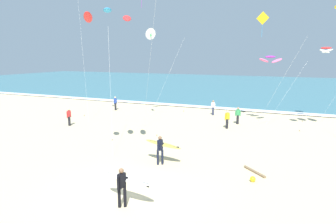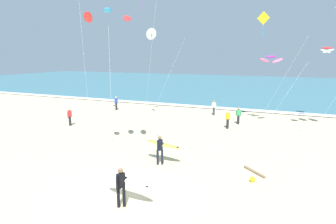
% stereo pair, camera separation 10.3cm
% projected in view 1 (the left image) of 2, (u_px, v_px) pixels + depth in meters
% --- Properties ---
extents(ground_plane, '(160.00, 160.00, 0.00)m').
position_uv_depth(ground_plane, '(126.00, 192.00, 13.41)').
color(ground_plane, beige).
extents(ocean_water, '(160.00, 60.00, 0.08)m').
position_uv_depth(ocean_water, '(258.00, 86.00, 61.02)').
color(ocean_water, teal).
rests_on(ocean_water, ground).
extents(shoreline_foam, '(160.00, 1.55, 0.01)m').
position_uv_depth(shoreline_foam, '(229.00, 109.00, 34.22)').
color(shoreline_foam, white).
rests_on(shoreline_foam, ocean_water).
extents(surfer_lead, '(2.54, 1.04, 1.71)m').
position_uv_depth(surfer_lead, '(124.00, 182.00, 12.05)').
color(surfer_lead, black).
rests_on(surfer_lead, ground).
extents(surfer_trailing, '(2.33, 1.00, 1.71)m').
position_uv_depth(surfer_trailing, '(162.00, 146.00, 16.79)').
color(surfer_trailing, black).
rests_on(surfer_trailing, ground).
extents(kite_arc_scarlet_near, '(3.63, 2.00, 7.00)m').
position_uv_depth(kite_arc_scarlet_near, '(326.00, 50.00, 26.23)').
color(kite_arc_scarlet_near, white).
rests_on(kite_arc_scarlet_near, ground).
extents(kite_delta_ivory_mid, '(2.82, 4.18, 8.94)m').
position_uv_depth(kite_delta_ivory_mid, '(150.00, 34.00, 28.96)').
color(kite_delta_ivory_mid, white).
rests_on(kite_delta_ivory_mid, ground).
extents(kite_arc_violet_low, '(4.24, 4.12, 6.22)m').
position_uv_depth(kite_arc_violet_low, '(270.00, 59.00, 25.23)').
color(kite_arc_violet_low, pink).
rests_on(kite_arc_violet_low, ground).
extents(kite_diamond_golden_close, '(4.14, 1.08, 9.91)m').
position_uv_depth(kite_diamond_golden_close, '(264.00, 23.00, 24.64)').
color(kite_diamond_golden_close, yellow).
rests_on(kite_diamond_golden_close, ground).
extents(kite_arc_cobalt_outer, '(3.60, 4.38, 8.83)m').
position_uv_depth(kite_arc_cobalt_outer, '(108.00, 16.00, 16.45)').
color(kite_arc_cobalt_outer, red).
rests_on(kite_arc_cobalt_outer, ground).
extents(bystander_yellow_top, '(0.36, 0.39, 1.59)m').
position_uv_depth(bystander_yellow_top, '(227.00, 119.00, 25.02)').
color(bystander_yellow_top, black).
rests_on(bystander_yellow_top, ground).
extents(bystander_red_top, '(0.22, 0.50, 1.59)m').
position_uv_depth(bystander_red_top, '(69.00, 117.00, 26.03)').
color(bystander_red_top, black).
rests_on(bystander_red_top, ground).
extents(bystander_white_top, '(0.48, 0.26, 1.59)m').
position_uv_depth(bystander_white_top, '(213.00, 108.00, 30.70)').
color(bystander_white_top, '#2D334C').
rests_on(bystander_white_top, ground).
extents(bystander_blue_top, '(0.23, 0.49, 1.59)m').
position_uv_depth(bystander_blue_top, '(115.00, 103.00, 33.59)').
color(bystander_blue_top, black).
rests_on(bystander_blue_top, ground).
extents(bystander_green_top, '(0.48, 0.26, 1.59)m').
position_uv_depth(bystander_green_top, '(238.00, 115.00, 26.65)').
color(bystander_green_top, black).
rests_on(bystander_green_top, ground).
extents(beach_ball, '(0.28, 0.28, 0.28)m').
position_uv_depth(beach_ball, '(253.00, 179.00, 14.49)').
color(beach_ball, yellow).
rests_on(beach_ball, ground).
extents(driftwood_log, '(1.29, 1.22, 0.14)m').
position_uv_depth(driftwood_log, '(255.00, 171.00, 15.63)').
color(driftwood_log, '#846B4C').
rests_on(driftwood_log, ground).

